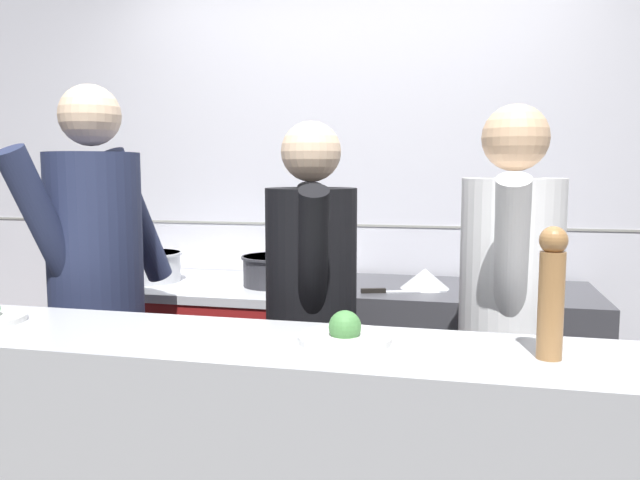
{
  "coord_description": "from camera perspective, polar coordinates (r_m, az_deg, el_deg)",
  "views": [
    {
      "loc": [
        0.58,
        -1.86,
        1.44
      ],
      "look_at": [
        -0.01,
        0.68,
        1.15
      ],
      "focal_mm": 35.0,
      "sensor_mm": 36.0,
      "label": 1
    }
  ],
  "objects": [
    {
      "name": "oven_range",
      "position": [
        3.3,
        -9.25,
        -11.38
      ],
      "size": [
        1.22,
        0.71,
        0.88
      ],
      "color": "maroon",
      "rests_on": "ground_plane"
    },
    {
      "name": "stock_pot",
      "position": [
        3.3,
        -15.3,
        -2.28
      ],
      "size": [
        0.32,
        0.32,
        0.15
      ],
      "color": "#B7BABF",
      "rests_on": "oven_range"
    },
    {
      "name": "wall_back_tiled",
      "position": [
        3.36,
        3.04,
        3.96
      ],
      "size": [
        8.0,
        0.06,
        2.6
      ],
      "color": "silver",
      "rests_on": "ground_plane"
    },
    {
      "name": "plated_dish_appetiser",
      "position": [
        1.7,
        2.29,
        -8.58
      ],
      "size": [
        0.26,
        0.26,
        0.09
      ],
      "color": "white",
      "rests_on": "pass_counter"
    },
    {
      "name": "chef_sous",
      "position": [
        2.28,
        -0.8,
        -7.4
      ],
      "size": [
        0.4,
        0.7,
        1.61
      ],
      "rotation": [
        0.0,
        0.0,
        0.27
      ],
      "color": "black",
      "rests_on": "ground_plane"
    },
    {
      "name": "pepper_mill",
      "position": [
        1.62,
        20.41,
        -4.33
      ],
      "size": [
        0.07,
        0.07,
        0.33
      ],
      "color": "#AD7A47",
      "rests_on": "pass_counter"
    },
    {
      "name": "prep_counter",
      "position": [
        3.07,
        13.04,
        -12.71
      ],
      "size": [
        1.16,
        0.65,
        0.9
      ],
      "color": "#38383D",
      "rests_on": "ground_plane"
    },
    {
      "name": "chefs_knife",
      "position": [
        2.81,
        6.95,
        -4.65
      ],
      "size": [
        0.37,
        0.15,
        0.02
      ],
      "color": "#B7BABF",
      "rests_on": "prep_counter"
    },
    {
      "name": "sauce_pot",
      "position": [
        3.07,
        -4.2,
        -2.72
      ],
      "size": [
        0.32,
        0.32,
        0.15
      ],
      "color": "#2D2D33",
      "rests_on": "oven_range"
    },
    {
      "name": "chef_head_cook",
      "position": [
        2.6,
        -19.73,
        -4.14
      ],
      "size": [
        0.46,
        0.76,
        1.77
      ],
      "rotation": [
        0.0,
        0.0,
        -0.33
      ],
      "color": "black",
      "rests_on": "ground_plane"
    },
    {
      "name": "chef_line",
      "position": [
        2.22,
        16.91,
        -7.42
      ],
      "size": [
        0.36,
        0.73,
        1.66
      ],
      "rotation": [
        0.0,
        0.0,
        -0.08
      ],
      "color": "black",
      "rests_on": "ground_plane"
    },
    {
      "name": "mixing_bowl_steel",
      "position": [
        2.92,
        9.56,
        -3.48
      ],
      "size": [
        0.22,
        0.22,
        0.09
      ],
      "color": "#B7BABF",
      "rests_on": "prep_counter"
    }
  ]
}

